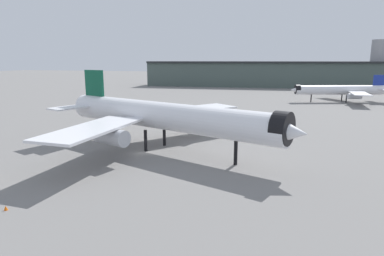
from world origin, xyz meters
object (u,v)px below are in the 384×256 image
(traffic_cone_wingtip, at_px, (6,208))
(baggage_tug_wing, at_px, (181,117))
(traffic_cone_near_nose, at_px, (125,123))
(airliner_near_gate, at_px, (163,116))
(airliner_far_taxiway, at_px, (341,90))

(traffic_cone_wingtip, bearing_deg, baggage_tug_wing, 89.67)
(baggage_tug_wing, bearing_deg, traffic_cone_near_nose, -133.57)
(traffic_cone_near_nose, xyz_separation_m, traffic_cone_wingtip, (13.19, -54.44, -0.05))
(baggage_tug_wing, bearing_deg, traffic_cone_wingtip, -80.71)
(airliner_near_gate, bearing_deg, traffic_cone_wingtip, -84.88)
(baggage_tug_wing, distance_m, traffic_cone_near_nose, 16.95)
(airliner_near_gate, xyz_separation_m, airliner_far_taxiway, (44.15, 96.57, -1.75))
(airliner_near_gate, relative_size, airliner_far_taxiway, 1.30)
(airliner_near_gate, height_order, airliner_far_taxiway, airliner_near_gate)
(baggage_tug_wing, height_order, traffic_cone_wingtip, baggage_tug_wing)
(traffic_cone_near_nose, distance_m, traffic_cone_wingtip, 56.02)
(baggage_tug_wing, bearing_deg, airliner_far_taxiway, 60.52)
(airliner_near_gate, height_order, traffic_cone_near_nose, airliner_near_gate)
(baggage_tug_wing, relative_size, traffic_cone_wingtip, 5.97)
(airliner_near_gate, xyz_separation_m, baggage_tug_wing, (-7.52, 32.98, -5.94))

